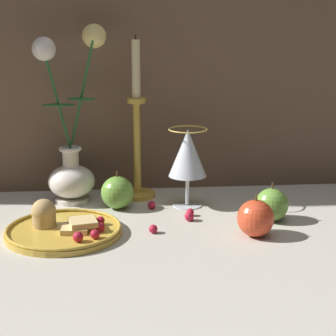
{
  "coord_description": "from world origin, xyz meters",
  "views": [
    {
      "loc": [
        -0.07,
        -1.03,
        0.38
      ],
      "look_at": [
        0.02,
        0.03,
        0.1
      ],
      "focal_mm": 60.0,
      "sensor_mm": 36.0,
      "label": 1
    }
  ],
  "objects_px": {
    "wine_glass": "(188,156)",
    "apple_beside_vase": "(255,218)",
    "vase": "(71,149)",
    "plate_with_pastries": "(62,228)",
    "candlestick": "(137,143)",
    "apple_near_glass": "(117,193)",
    "apple_at_table_edge": "(272,205)"
  },
  "relations": [
    {
      "from": "apple_beside_vase",
      "to": "apple_at_table_edge",
      "type": "height_order",
      "value": "apple_beside_vase"
    },
    {
      "from": "apple_beside_vase",
      "to": "apple_near_glass",
      "type": "bearing_deg",
      "value": 144.29
    },
    {
      "from": "plate_with_pastries",
      "to": "candlestick",
      "type": "xyz_separation_m",
      "value": [
        0.15,
        0.22,
        0.11
      ]
    },
    {
      "from": "wine_glass",
      "to": "apple_beside_vase",
      "type": "xyz_separation_m",
      "value": [
        0.1,
        -0.18,
        -0.08
      ]
    },
    {
      "from": "plate_with_pastries",
      "to": "apple_at_table_edge",
      "type": "xyz_separation_m",
      "value": [
        0.4,
        0.04,
        0.02
      ]
    },
    {
      "from": "candlestick",
      "to": "apple_near_glass",
      "type": "relative_size",
      "value": 4.39
    },
    {
      "from": "apple_near_glass",
      "to": "apple_at_table_edge",
      "type": "distance_m",
      "value": 0.32
    },
    {
      "from": "vase",
      "to": "wine_glass",
      "type": "bearing_deg",
      "value": -12.45
    },
    {
      "from": "wine_glass",
      "to": "candlestick",
      "type": "xyz_separation_m",
      "value": [
        -0.1,
        0.07,
        0.01
      ]
    },
    {
      "from": "vase",
      "to": "apple_near_glass",
      "type": "distance_m",
      "value": 0.14
    },
    {
      "from": "vase",
      "to": "plate_with_pastries",
      "type": "distance_m",
      "value": 0.22
    },
    {
      "from": "apple_beside_vase",
      "to": "wine_glass",
      "type": "bearing_deg",
      "value": 119.13
    },
    {
      "from": "candlestick",
      "to": "apple_at_table_edge",
      "type": "height_order",
      "value": "candlestick"
    },
    {
      "from": "apple_beside_vase",
      "to": "apple_near_glass",
      "type": "height_order",
      "value": "same"
    },
    {
      "from": "candlestick",
      "to": "plate_with_pastries",
      "type": "bearing_deg",
      "value": -123.98
    },
    {
      "from": "plate_with_pastries",
      "to": "wine_glass",
      "type": "distance_m",
      "value": 0.3
    },
    {
      "from": "plate_with_pastries",
      "to": "vase",
      "type": "bearing_deg",
      "value": 88.29
    },
    {
      "from": "apple_beside_vase",
      "to": "apple_at_table_edge",
      "type": "xyz_separation_m",
      "value": [
        0.05,
        0.08,
        -0.0
      ]
    },
    {
      "from": "wine_glass",
      "to": "apple_near_glass",
      "type": "bearing_deg",
      "value": -178.33
    },
    {
      "from": "candlestick",
      "to": "apple_beside_vase",
      "type": "height_order",
      "value": "candlestick"
    },
    {
      "from": "apple_beside_vase",
      "to": "apple_at_table_edge",
      "type": "distance_m",
      "value": 0.09
    },
    {
      "from": "apple_at_table_edge",
      "to": "vase",
      "type": "bearing_deg",
      "value": 158.2
    },
    {
      "from": "wine_glass",
      "to": "candlestick",
      "type": "distance_m",
      "value": 0.13
    },
    {
      "from": "wine_glass",
      "to": "apple_beside_vase",
      "type": "distance_m",
      "value": 0.22
    },
    {
      "from": "plate_with_pastries",
      "to": "apple_beside_vase",
      "type": "distance_m",
      "value": 0.35
    },
    {
      "from": "plate_with_pastries",
      "to": "apple_near_glass",
      "type": "height_order",
      "value": "apple_near_glass"
    },
    {
      "from": "plate_with_pastries",
      "to": "apple_beside_vase",
      "type": "height_order",
      "value": "apple_beside_vase"
    },
    {
      "from": "candlestick",
      "to": "apple_beside_vase",
      "type": "distance_m",
      "value": 0.34
    },
    {
      "from": "candlestick",
      "to": "apple_beside_vase",
      "type": "xyz_separation_m",
      "value": [
        0.2,
        -0.26,
        -0.09
      ]
    },
    {
      "from": "vase",
      "to": "candlestick",
      "type": "bearing_deg",
      "value": 7.75
    },
    {
      "from": "wine_glass",
      "to": "candlestick",
      "type": "height_order",
      "value": "candlestick"
    },
    {
      "from": "vase",
      "to": "plate_with_pastries",
      "type": "relative_size",
      "value": 1.75
    }
  ]
}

